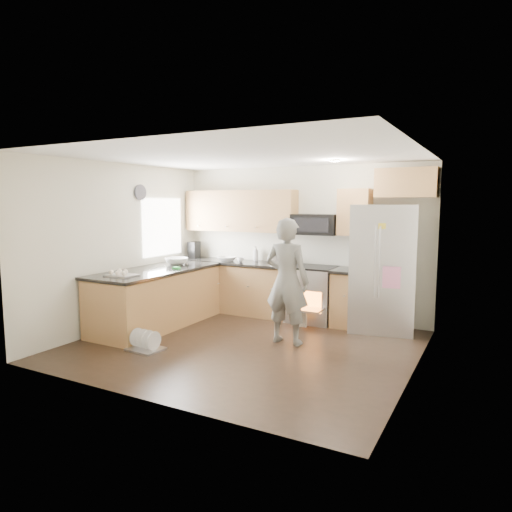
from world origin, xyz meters
The scene contains 8 objects.
ground centered at (0.00, 0.00, 0.00)m, with size 4.50×4.50×0.00m, color black.
room_shell centered at (-0.04, 0.02, 1.67)m, with size 4.54×4.04×2.62m.
back_cabinet_run centered at (-0.59, 1.75, 0.96)m, with size 4.45×0.64×2.50m.
peninsula centered at (-1.75, 0.25, 0.47)m, with size 0.96×2.36×1.04m.
stove_range centered at (0.35, 1.69, 0.68)m, with size 0.76×0.97×1.79m.
refrigerator centered at (1.50, 1.70, 0.98)m, with size 1.07×0.90×1.95m.
person centered at (0.47, 0.40, 0.89)m, with size 0.65×0.43×1.78m, color gray.
dish_rack centered at (-1.08, -0.79, 0.08)m, with size 0.48×0.39×0.28m.
Camera 1 is at (3.05, -5.35, 1.99)m, focal length 32.00 mm.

